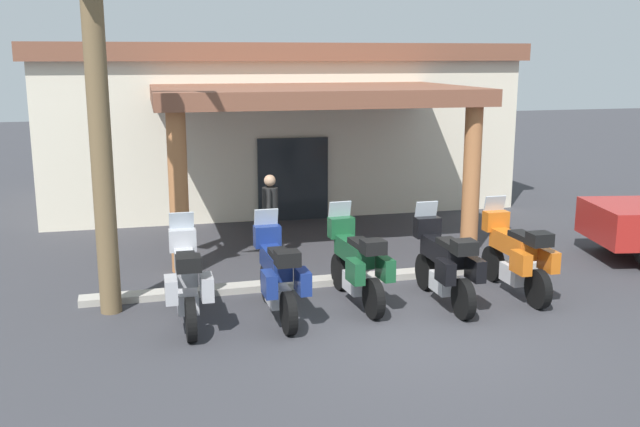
% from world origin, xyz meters
% --- Properties ---
extents(ground_plane, '(80.00, 80.00, 0.00)m').
position_xyz_m(ground_plane, '(0.00, 0.00, 0.00)').
color(ground_plane, '#38383D').
extents(motel_building, '(12.91, 10.77, 4.42)m').
position_xyz_m(motel_building, '(0.08, 10.93, 2.26)').
color(motel_building, silver).
rests_on(motel_building, ground_plane).
extents(motorcycle_silver, '(0.71, 2.21, 1.61)m').
position_xyz_m(motorcycle_silver, '(-3.28, 1.38, 0.70)').
color(motorcycle_silver, black).
rests_on(motorcycle_silver, ground_plane).
extents(motorcycle_blue, '(0.70, 2.21, 1.61)m').
position_xyz_m(motorcycle_blue, '(-1.86, 1.27, 0.70)').
color(motorcycle_blue, black).
rests_on(motorcycle_blue, ground_plane).
extents(motorcycle_green, '(0.72, 2.21, 1.61)m').
position_xyz_m(motorcycle_green, '(-0.44, 1.56, 0.70)').
color(motorcycle_green, black).
rests_on(motorcycle_green, ground_plane).
extents(motorcycle_black, '(0.71, 2.21, 1.61)m').
position_xyz_m(motorcycle_black, '(0.98, 1.16, 0.70)').
color(motorcycle_black, black).
rests_on(motorcycle_black, ground_plane).
extents(motorcycle_orange, '(0.70, 2.21, 1.61)m').
position_xyz_m(motorcycle_orange, '(2.40, 1.30, 0.70)').
color(motorcycle_orange, black).
rests_on(motorcycle_orange, ground_plane).
extents(pedestrian, '(0.32, 0.51, 1.76)m').
position_xyz_m(pedestrian, '(-1.28, 4.67, 1.02)').
color(pedestrian, black).
rests_on(pedestrian, ground_plane).
extents(palm_tree_roadside, '(2.12, 2.14, 6.77)m').
position_xyz_m(palm_tree_roadside, '(-4.44, 2.24, 4.78)').
color(palm_tree_roadside, brown).
rests_on(palm_tree_roadside, ground_plane).
extents(curb_strip, '(9.10, 0.36, 0.12)m').
position_xyz_m(curb_strip, '(-0.44, 2.72, 0.06)').
color(curb_strip, '#ADA89E').
rests_on(curb_strip, ground_plane).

